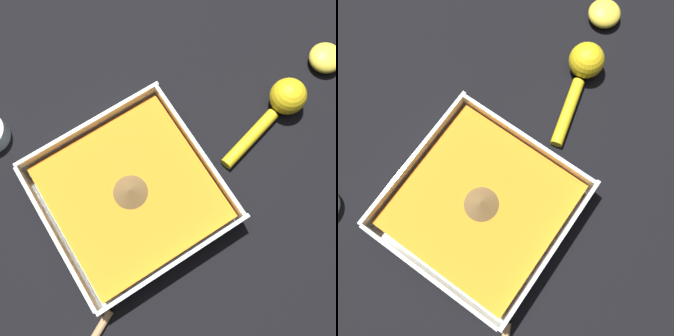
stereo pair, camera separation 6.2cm
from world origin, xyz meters
TOP-DOWN VIEW (x-y plane):
  - ground_plane at (0.00, 0.00)m, footprint 4.00×4.00m
  - square_dish at (0.00, 0.05)m, footprint 0.26×0.26m
  - lemon_squeezer at (-0.29, 0.05)m, footprint 0.18×0.08m
  - lemon_half at (-0.41, 0.02)m, footprint 0.06×0.06m

SIDE VIEW (x-z plane):
  - ground_plane at x=0.00m, z-range 0.00..0.00m
  - lemon_half at x=-0.41m, z-range 0.00..0.03m
  - square_dish at x=0.00m, z-range -0.01..0.05m
  - lemon_squeezer at x=-0.29m, z-range 0.00..0.06m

